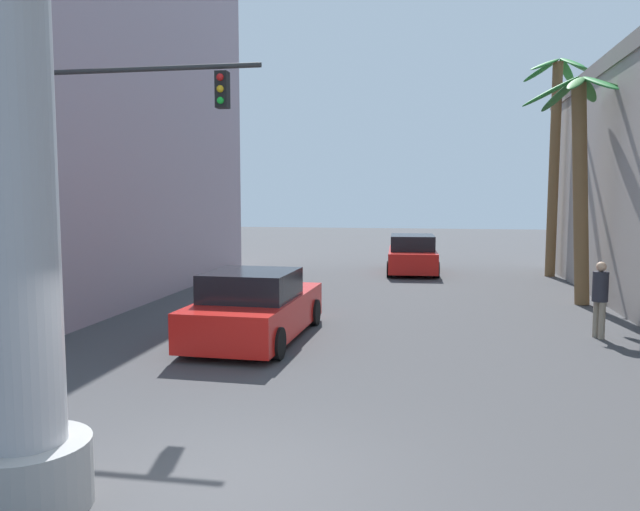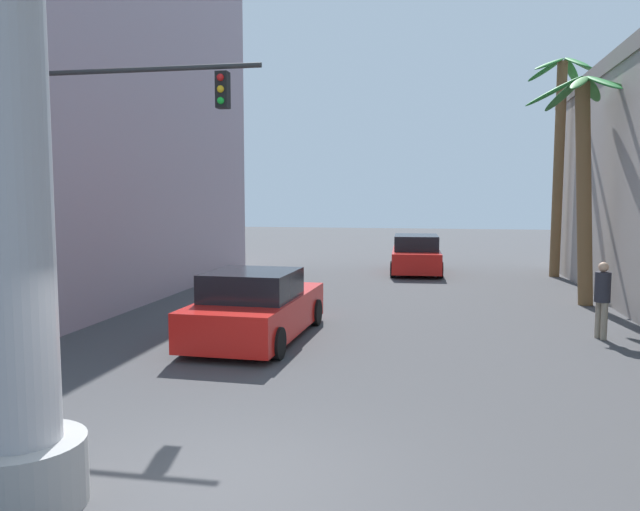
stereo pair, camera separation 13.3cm
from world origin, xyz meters
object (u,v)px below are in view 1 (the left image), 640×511
street_lamp (632,128)px  traffic_light_mast (92,150)px  palm_tree_far_right (555,148)px  pedestrian_mid_right (600,294)px  car_lead (255,308)px  car_far (412,255)px  palm_tree_mid_right (581,165)px  neon_sign_pole (7,18)px

street_lamp → traffic_light_mast: (-10.65, -1.37, -0.39)m
palm_tree_far_right → pedestrian_mid_right: bearing=-94.9°
car_lead → pedestrian_mid_right: pedestrian_mid_right is taller
palm_tree_far_right → street_lamp: bearing=-93.9°
palm_tree_far_right → pedestrian_mid_right: palm_tree_far_right is taller
car_far → palm_tree_mid_right: 8.98m
neon_sign_pole → palm_tree_far_right: neon_sign_pole is taller
car_far → palm_tree_mid_right: (4.97, -6.69, 3.33)m
pedestrian_mid_right → neon_sign_pole: bearing=-130.3°
traffic_light_mast → car_lead: traffic_light_mast is taller
car_lead → palm_tree_mid_right: bearing=36.8°
neon_sign_pole → street_lamp: bearing=44.5°
traffic_light_mast → street_lamp: bearing=7.3°
neon_sign_pole → car_lead: bearing=88.5°
traffic_light_mast → palm_tree_mid_right: (11.04, 7.33, -0.03)m
neon_sign_pole → pedestrian_mid_right: bearing=49.7°
pedestrian_mid_right → car_far: bearing=111.8°
car_lead → palm_tree_far_right: (8.47, 12.41, 4.30)m
palm_tree_mid_right → traffic_light_mast: bearing=-146.4°
neon_sign_pole → pedestrian_mid_right: size_ratio=6.28×
traffic_light_mast → car_far: size_ratio=1.26×
neon_sign_pole → palm_tree_mid_right: bearing=59.0°
street_lamp → pedestrian_mid_right: 3.77m
neon_sign_pole → pedestrian_mid_right: neon_sign_pole is taller
neon_sign_pole → car_lead: (0.20, 7.66, -4.17)m
car_lead → pedestrian_mid_right: size_ratio=2.78×
street_lamp → palm_tree_mid_right: street_lamp is taller
car_lead → palm_tree_mid_right: (8.01, 6.00, 3.37)m
traffic_light_mast → pedestrian_mid_right: size_ratio=3.35×
palm_tree_mid_right → pedestrian_mid_right: 5.50m
car_lead → neon_sign_pole: bearing=-91.5°
palm_tree_mid_right → car_lead: bearing=-143.2°
traffic_light_mast → car_far: 15.65m
traffic_light_mast → palm_tree_far_right: bearing=50.1°
pedestrian_mid_right → palm_tree_far_right: bearing=85.1°
palm_tree_far_right → palm_tree_mid_right: 6.50m
car_lead → pedestrian_mid_right: 7.68m
neon_sign_pole → palm_tree_mid_right: neon_sign_pole is taller
traffic_light_mast → car_far: (6.07, 14.02, -3.37)m
car_far → palm_tree_far_right: 6.91m
car_lead → pedestrian_mid_right: (7.54, 1.45, 0.30)m
traffic_light_mast → car_lead: 4.74m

